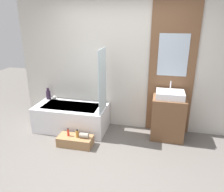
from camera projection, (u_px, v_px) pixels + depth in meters
name	position (u px, v px, depth m)	size (l,w,h in m)	color
ground_plane	(101.00, 172.00, 3.26)	(12.00, 12.00, 0.00)	#605B56
wall_tiled_back	(121.00, 65.00, 4.26)	(4.20, 0.06, 2.60)	beige
wall_wood_accent	(172.00, 67.00, 4.02)	(0.83, 0.04, 2.60)	brown
bathtub	(72.00, 117.00, 4.44)	(1.43, 0.72, 0.51)	white
glass_shower_screen	(102.00, 81.00, 3.94)	(0.01, 0.51, 1.16)	silver
wooden_step_bench	(75.00, 141.00, 3.91)	(0.62, 0.29, 0.17)	#997047
vanity_cabinet	(168.00, 118.00, 4.09)	(0.60, 0.49, 0.80)	brown
sink	(170.00, 95.00, 3.93)	(0.50, 0.39, 0.29)	white
vase_tall_dark	(48.00, 94.00, 4.68)	(0.09, 0.09, 0.25)	#2D1E33
vase_round_light	(55.00, 97.00, 4.68)	(0.09, 0.09, 0.09)	silver
bottle_soap_primary	(68.00, 132.00, 3.89)	(0.04, 0.04, 0.15)	red
bottle_soap_secondary	(77.00, 134.00, 3.85)	(0.06, 0.06, 0.15)	#B2752D
towel_roll	(84.00, 135.00, 3.83)	(0.09, 0.09, 0.16)	gray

